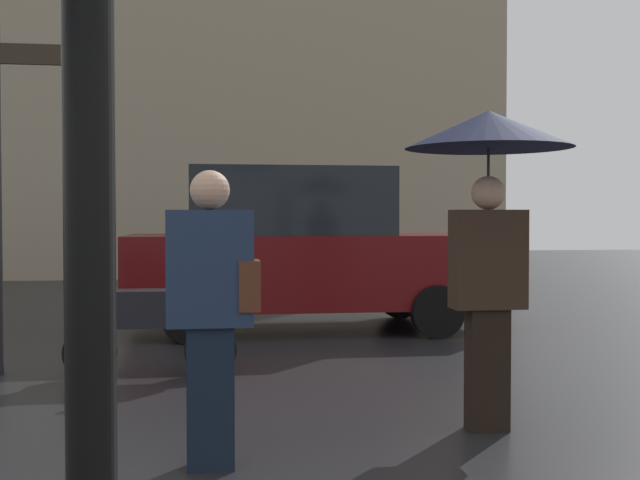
{
  "coord_description": "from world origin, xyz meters",
  "views": [
    {
      "loc": [
        0.59,
        -2.23,
        1.4
      ],
      "look_at": [
        1.62,
        5.26,
        1.19
      ],
      "focal_mm": 43.91,
      "sensor_mm": 36.0,
      "label": 1
    }
  ],
  "objects_px": {
    "pedestrian_with_bag": "(213,300)",
    "parked_car_right": "(301,250)",
    "pedestrian_with_umbrella": "(488,173)",
    "parked_scooter": "(145,314)"
  },
  "relations": [
    {
      "from": "pedestrian_with_umbrella",
      "to": "parked_scooter",
      "type": "relative_size",
      "value": 1.41
    },
    {
      "from": "parked_scooter",
      "to": "parked_car_right",
      "type": "relative_size",
      "value": 0.34
    },
    {
      "from": "pedestrian_with_bag",
      "to": "parked_scooter",
      "type": "relative_size",
      "value": 1.11
    },
    {
      "from": "pedestrian_with_umbrella",
      "to": "pedestrian_with_bag",
      "type": "distance_m",
      "value": 2.02
    },
    {
      "from": "pedestrian_with_bag",
      "to": "parked_scooter",
      "type": "bearing_deg",
      "value": -163.74
    },
    {
      "from": "pedestrian_with_bag",
      "to": "parked_car_right",
      "type": "height_order",
      "value": "parked_car_right"
    },
    {
      "from": "pedestrian_with_umbrella",
      "to": "pedestrian_with_bag",
      "type": "height_order",
      "value": "pedestrian_with_umbrella"
    },
    {
      "from": "parked_scooter",
      "to": "parked_car_right",
      "type": "bearing_deg",
      "value": 49.0
    },
    {
      "from": "pedestrian_with_bag",
      "to": "parked_car_right",
      "type": "xyz_separation_m",
      "value": [
        1.09,
        5.34,
        0.06
      ]
    },
    {
      "from": "pedestrian_with_umbrella",
      "to": "pedestrian_with_bag",
      "type": "xyz_separation_m",
      "value": [
        -1.79,
        -0.56,
        -0.75
      ]
    }
  ]
}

